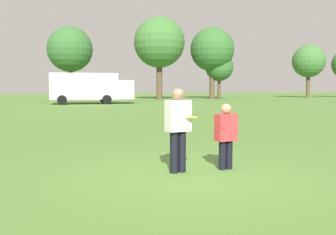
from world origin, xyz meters
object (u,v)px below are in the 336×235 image
player_defender (226,133)px  box_truck (90,87)px  player_thrower (178,126)px  frisbee (191,118)px

player_defender → box_truck: (-1.50, 32.60, 0.95)m
player_thrower → frisbee: 0.32m
frisbee → box_truck: box_truck is taller
frisbee → player_thrower: bearing=160.4°
player_defender → box_truck: bearing=92.6°
player_defender → frisbee: (-0.84, -0.14, 0.37)m
frisbee → box_truck: (-0.66, 32.73, 0.58)m
player_thrower → box_truck: (-0.40, 32.64, 0.75)m
player_thrower → player_defender: player_thrower is taller
player_defender → box_truck: box_truck is taller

